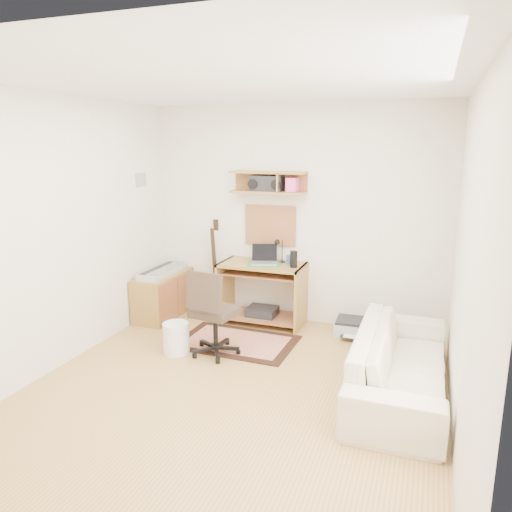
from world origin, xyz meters
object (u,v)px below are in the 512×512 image
(desk, at_px, (262,294))
(printer, at_px, (355,327))
(sofa, at_px, (401,352))
(task_chair, at_px, (215,312))
(cabinet, at_px, (163,295))

(desk, relative_size, printer, 2.23)
(printer, relative_size, sofa, 0.23)
(desk, xyz_separation_m, printer, (1.13, 0.01, -0.29))
(task_chair, relative_size, printer, 2.07)
(task_chair, bearing_deg, sofa, 1.38)
(cabinet, relative_size, sofa, 0.47)
(task_chair, distance_m, cabinet, 1.40)
(task_chair, bearing_deg, cabinet, 149.95)
(desk, height_order, task_chair, task_chair)
(desk, xyz_separation_m, task_chair, (-0.16, -1.01, 0.09))
(desk, distance_m, cabinet, 1.28)
(printer, height_order, sofa, sofa)
(cabinet, distance_m, sofa, 3.13)
(task_chair, distance_m, sofa, 1.86)
(sofa, bearing_deg, task_chair, 84.28)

